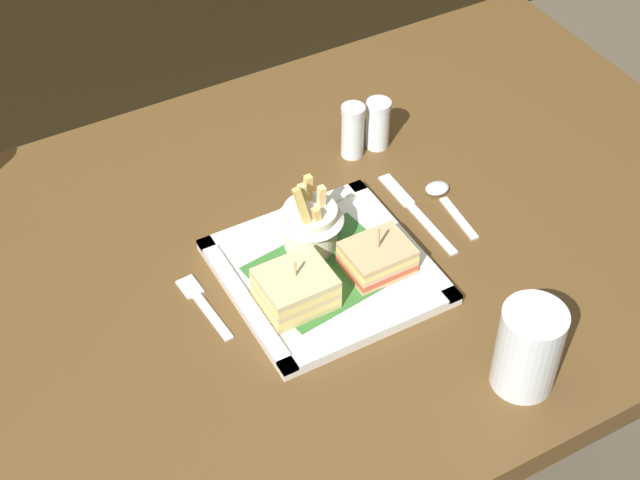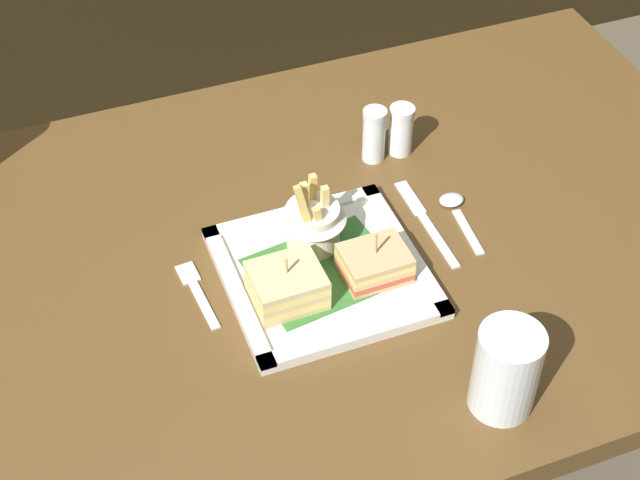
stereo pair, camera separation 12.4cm
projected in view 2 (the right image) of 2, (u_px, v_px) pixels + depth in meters
dining_table at (317, 306)px, 1.37m from camera, size 1.27×0.80×0.73m
square_plate at (323, 273)px, 1.25m from camera, size 0.25×0.25×0.02m
sandwich_half_left at (287, 286)px, 1.20m from camera, size 0.09×0.08×0.07m
sandwich_half_right at (375, 263)px, 1.23m from camera, size 0.08×0.07×0.07m
fries_cup at (313, 220)px, 1.25m from camera, size 0.09×0.09×0.11m
water_glass at (505, 375)px, 1.08m from camera, size 0.07×0.07×0.12m
fork at (197, 291)px, 1.23m from camera, size 0.03×0.12×0.00m
knife at (424, 219)px, 1.33m from camera, size 0.02×0.18×0.00m
spoon at (455, 208)px, 1.34m from camera, size 0.03×0.12×0.01m
salt_shaker at (374, 138)px, 1.40m from camera, size 0.03×0.03×0.08m
pepper_shaker at (401, 133)px, 1.41m from camera, size 0.04×0.04×0.08m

